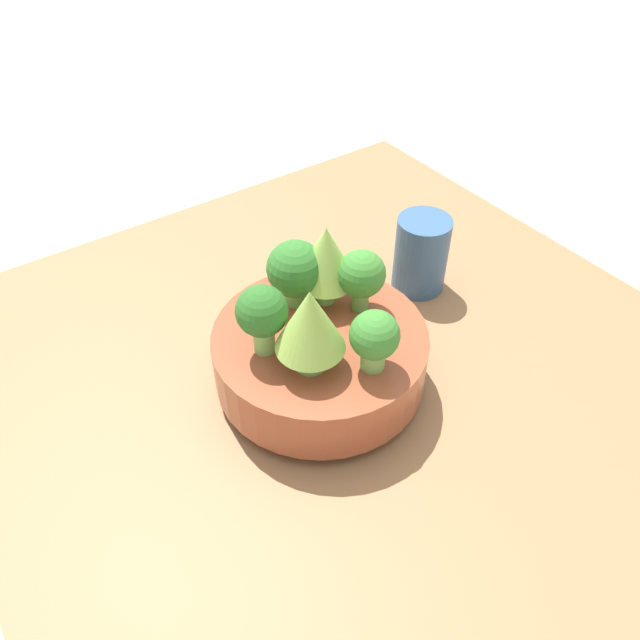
% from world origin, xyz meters
% --- Properties ---
extents(ground_plane, '(6.00, 6.00, 0.00)m').
position_xyz_m(ground_plane, '(0.00, 0.00, 0.00)').
color(ground_plane, beige).
extents(table, '(0.85, 0.80, 0.04)m').
position_xyz_m(table, '(0.00, 0.00, 0.02)').
color(table, olive).
rests_on(table, ground_plane).
extents(bowl, '(0.23, 0.23, 0.08)m').
position_xyz_m(bowl, '(-0.01, -0.04, 0.09)').
color(bowl, brown).
rests_on(bowl, table).
extents(romanesco_piece_near, '(0.07, 0.07, 0.10)m').
position_xyz_m(romanesco_piece_near, '(0.02, -0.07, 0.18)').
color(romanesco_piece_near, '#6BA34C').
rests_on(romanesco_piece_near, bowl).
extents(broccoli_floret_right, '(0.05, 0.05, 0.07)m').
position_xyz_m(broccoli_floret_right, '(0.06, -0.02, 0.16)').
color(broccoli_floret_right, '#7AB256').
rests_on(broccoli_floret_right, bowl).
extents(broccoli_floret_back, '(0.05, 0.05, 0.07)m').
position_xyz_m(broccoli_floret_back, '(-0.02, 0.02, 0.16)').
color(broccoli_floret_back, '#609347').
rests_on(broccoli_floret_back, bowl).
extents(broccoli_floret_front, '(0.05, 0.05, 0.08)m').
position_xyz_m(broccoli_floret_front, '(-0.02, -0.10, 0.17)').
color(broccoli_floret_front, '#7AB256').
rests_on(broccoli_floret_front, bowl).
extents(broccoli_floret_left, '(0.06, 0.06, 0.08)m').
position_xyz_m(broccoli_floret_left, '(-0.07, -0.03, 0.16)').
color(broccoli_floret_left, '#6BA34C').
rests_on(broccoli_floret_left, bowl).
extents(romanesco_piece_far, '(0.07, 0.07, 0.10)m').
position_xyz_m(romanesco_piece_far, '(-0.05, 0.00, 0.18)').
color(romanesco_piece_far, '#7AB256').
rests_on(romanesco_piece_far, bowl).
extents(cup, '(0.07, 0.07, 0.10)m').
position_xyz_m(cup, '(-0.08, 0.17, 0.09)').
color(cup, '#33567F').
rests_on(cup, table).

